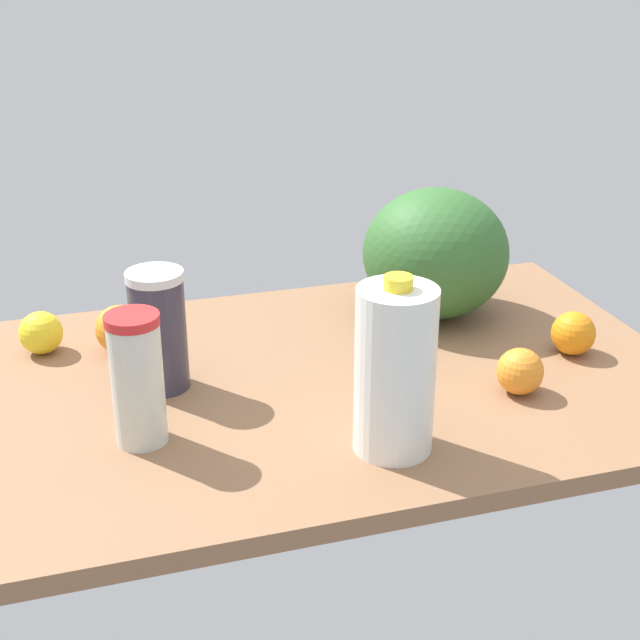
{
  "coord_description": "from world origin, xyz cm",
  "views": [
    {
      "loc": [
        -37.09,
        -123.87,
        70.54
      ],
      "look_at": [
        0.0,
        0.0,
        13.0
      ],
      "focal_mm": 50.0,
      "sensor_mm": 36.0,
      "label": 1
    }
  ],
  "objects_px": {
    "watermelon": "(435,253)",
    "orange_loose": "(120,329)",
    "tumbler_cup": "(137,379)",
    "orange_far_back": "(520,371)",
    "shaker_bottle": "(159,330)",
    "lemon_by_jug": "(41,333)",
    "milk_jug": "(395,370)",
    "orange_beside_bowl": "(573,333)"
  },
  "relations": [
    {
      "from": "shaker_bottle",
      "to": "milk_jug",
      "type": "bearing_deg",
      "value": -43.75
    },
    {
      "from": "shaker_bottle",
      "to": "lemon_by_jug",
      "type": "distance_m",
      "value": 0.26
    },
    {
      "from": "watermelon",
      "to": "orange_loose",
      "type": "height_order",
      "value": "watermelon"
    },
    {
      "from": "watermelon",
      "to": "shaker_bottle",
      "type": "height_order",
      "value": "watermelon"
    },
    {
      "from": "watermelon",
      "to": "orange_loose",
      "type": "bearing_deg",
      "value": 179.93
    },
    {
      "from": "orange_beside_bowl",
      "to": "orange_far_back",
      "type": "height_order",
      "value": "orange_beside_bowl"
    },
    {
      "from": "shaker_bottle",
      "to": "orange_loose",
      "type": "distance_m",
      "value": 0.17
    },
    {
      "from": "milk_jug",
      "to": "watermelon",
      "type": "xyz_separation_m",
      "value": [
        0.24,
        0.42,
        -0.0
      ]
    },
    {
      "from": "watermelon",
      "to": "lemon_by_jug",
      "type": "relative_size",
      "value": 3.64
    },
    {
      "from": "orange_loose",
      "to": "lemon_by_jug",
      "type": "height_order",
      "value": "orange_loose"
    },
    {
      "from": "milk_jug",
      "to": "watermelon",
      "type": "bearing_deg",
      "value": 60.12
    },
    {
      "from": "orange_far_back",
      "to": "lemon_by_jug",
      "type": "bearing_deg",
      "value": 153.02
    },
    {
      "from": "milk_jug",
      "to": "orange_far_back",
      "type": "height_order",
      "value": "milk_jug"
    },
    {
      "from": "orange_beside_bowl",
      "to": "lemon_by_jug",
      "type": "height_order",
      "value": "orange_beside_bowl"
    },
    {
      "from": "lemon_by_jug",
      "to": "tumbler_cup",
      "type": "bearing_deg",
      "value": -68.66
    },
    {
      "from": "watermelon",
      "to": "orange_far_back",
      "type": "relative_size",
      "value": 3.63
    },
    {
      "from": "tumbler_cup",
      "to": "orange_beside_bowl",
      "type": "xyz_separation_m",
      "value": [
        0.74,
        0.07,
        -0.06
      ]
    },
    {
      "from": "shaker_bottle",
      "to": "orange_loose",
      "type": "relative_size",
      "value": 2.33
    },
    {
      "from": "watermelon",
      "to": "orange_beside_bowl",
      "type": "height_order",
      "value": "watermelon"
    },
    {
      "from": "orange_far_back",
      "to": "lemon_by_jug",
      "type": "xyz_separation_m",
      "value": [
        -0.72,
        0.36,
        -0.0
      ]
    },
    {
      "from": "watermelon",
      "to": "tumbler_cup",
      "type": "bearing_deg",
      "value": -152.34
    },
    {
      "from": "tumbler_cup",
      "to": "lemon_by_jug",
      "type": "distance_m",
      "value": 0.37
    },
    {
      "from": "watermelon",
      "to": "orange_beside_bowl",
      "type": "distance_m",
      "value": 0.29
    },
    {
      "from": "orange_loose",
      "to": "lemon_by_jug",
      "type": "distance_m",
      "value": 0.13
    },
    {
      "from": "shaker_bottle",
      "to": "tumbler_cup",
      "type": "xyz_separation_m",
      "value": [
        -0.05,
        -0.16,
        0.0
      ]
    },
    {
      "from": "milk_jug",
      "to": "orange_beside_bowl",
      "type": "distance_m",
      "value": 0.45
    },
    {
      "from": "tumbler_cup",
      "to": "orange_loose",
      "type": "distance_m",
      "value": 0.31
    },
    {
      "from": "tumbler_cup",
      "to": "orange_far_back",
      "type": "xyz_separation_m",
      "value": [
        0.58,
        -0.03,
        -0.06
      ]
    },
    {
      "from": "shaker_bottle",
      "to": "watermelon",
      "type": "bearing_deg",
      "value": 15.58
    },
    {
      "from": "orange_loose",
      "to": "orange_beside_bowl",
      "type": "bearing_deg",
      "value": -17.21
    },
    {
      "from": "milk_jug",
      "to": "watermelon",
      "type": "relative_size",
      "value": 0.96
    },
    {
      "from": "milk_jug",
      "to": "orange_beside_bowl",
      "type": "relative_size",
      "value": 3.44
    },
    {
      "from": "milk_jug",
      "to": "orange_beside_bowl",
      "type": "bearing_deg",
      "value": 25.62
    },
    {
      "from": "orange_far_back",
      "to": "lemon_by_jug",
      "type": "relative_size",
      "value": 1.0
    },
    {
      "from": "orange_beside_bowl",
      "to": "orange_loose",
      "type": "height_order",
      "value": "orange_loose"
    },
    {
      "from": "milk_jug",
      "to": "lemon_by_jug",
      "type": "distance_m",
      "value": 0.66
    },
    {
      "from": "tumbler_cup",
      "to": "lemon_by_jug",
      "type": "bearing_deg",
      "value": 111.34
    },
    {
      "from": "orange_beside_bowl",
      "to": "orange_loose",
      "type": "relative_size",
      "value": 0.9
    },
    {
      "from": "shaker_bottle",
      "to": "orange_beside_bowl",
      "type": "height_order",
      "value": "shaker_bottle"
    },
    {
      "from": "watermelon",
      "to": "milk_jug",
      "type": "bearing_deg",
      "value": -119.88
    },
    {
      "from": "milk_jug",
      "to": "shaker_bottle",
      "type": "height_order",
      "value": "milk_jug"
    },
    {
      "from": "milk_jug",
      "to": "lemon_by_jug",
      "type": "relative_size",
      "value": 3.49
    }
  ]
}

